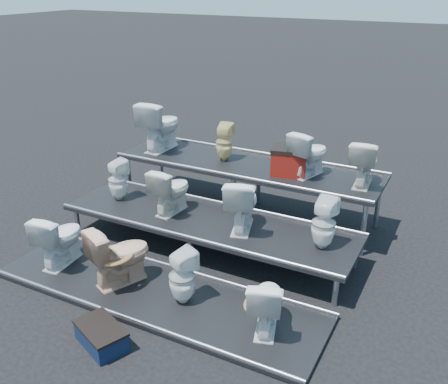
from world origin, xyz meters
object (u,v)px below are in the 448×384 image
at_px(toilet_4, 118,180).
at_px(toilet_7, 324,223).
at_px(toilet_2, 182,277).
at_px(toilet_10, 309,153).
at_px(step_stool, 101,337).
at_px(toilet_0, 60,238).
at_px(toilet_5, 171,190).
at_px(toilet_8, 160,125).
at_px(red_crate, 290,162).
at_px(toilet_3, 266,302).
at_px(toilet_9, 224,142).
at_px(toilet_1, 120,255).
at_px(toilet_6, 242,203).
at_px(toilet_11, 364,162).

bearing_deg(toilet_4, toilet_7, -162.70).
height_order(toilet_2, toilet_10, toilet_10).
bearing_deg(step_stool, toilet_10, 96.95).
relative_size(toilet_0, toilet_5, 1.08).
distance_m(toilet_8, step_stool, 4.10).
height_order(toilet_2, red_crate, red_crate).
xyz_separation_m(toilet_2, toilet_10, (0.60, 2.60, 0.80)).
xyz_separation_m(toilet_3, step_stool, (-1.45, -0.99, -0.29)).
bearing_deg(red_crate, toilet_10, 9.76).
bearing_deg(red_crate, toilet_9, 164.03).
xyz_separation_m(toilet_0, toilet_2, (1.88, 0.00, -0.03)).
bearing_deg(toilet_8, toilet_0, 93.50).
height_order(toilet_1, toilet_5, toilet_5).
relative_size(toilet_3, toilet_5, 0.99).
bearing_deg(toilet_6, toilet_10, -126.35).
bearing_deg(toilet_1, toilet_10, -95.44).
xyz_separation_m(toilet_1, toilet_5, (-0.08, 1.30, 0.35)).
distance_m(toilet_1, toilet_2, 0.89).
distance_m(toilet_7, step_stool, 2.90).
bearing_deg(toilet_11, toilet_10, -4.40).
height_order(toilet_2, toilet_9, toilet_9).
bearing_deg(toilet_1, toilet_6, -103.93).
xyz_separation_m(toilet_8, toilet_10, (2.61, 0.00, -0.08)).
bearing_deg(toilet_3, toilet_5, -49.48).
distance_m(toilet_4, toilet_5, 0.95).
bearing_deg(toilet_6, toilet_5, -16.64).
distance_m(toilet_7, toilet_8, 3.54).
distance_m(toilet_0, toilet_6, 2.44).
height_order(toilet_1, toilet_4, toilet_4).
distance_m(toilet_1, toilet_8, 2.95).
bearing_deg(toilet_6, toilet_8, -47.88).
xyz_separation_m(toilet_0, step_stool, (1.49, -0.99, -0.32)).
bearing_deg(toilet_4, toilet_0, 109.19).
bearing_deg(toilet_3, toilet_9, -71.40).
relative_size(toilet_1, toilet_10, 1.14).
bearing_deg(toilet_6, toilet_9, -70.92).
height_order(toilet_0, toilet_4, toilet_4).
height_order(toilet_6, step_stool, toilet_6).
height_order(toilet_0, toilet_10, toilet_10).
height_order(toilet_1, step_stool, toilet_1).
bearing_deg(red_crate, toilet_4, -163.17).
xyz_separation_m(toilet_3, toilet_7, (0.20, 1.30, 0.40)).
xyz_separation_m(toilet_10, step_stool, (-1.00, -3.59, -1.10)).
xyz_separation_m(toilet_5, toilet_10, (1.58, 1.30, 0.40)).
bearing_deg(toilet_6, toilet_0, 16.12).
xyz_separation_m(toilet_9, toilet_11, (2.20, 0.00, 0.03)).
distance_m(toilet_0, toilet_8, 2.74).
relative_size(toilet_2, toilet_4, 1.08).
relative_size(toilet_1, toilet_11, 1.16).
xyz_separation_m(toilet_4, toilet_6, (2.06, 0.00, 0.05)).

